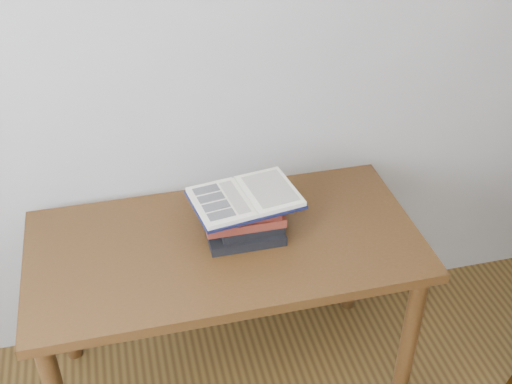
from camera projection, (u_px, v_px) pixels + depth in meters
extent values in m
cube|color=#ABA9A2|center=(199.00, 27.00, 2.08)|extent=(3.50, 0.04, 2.60)
cube|color=#472711|center=(225.00, 245.00, 2.14)|extent=(1.30, 0.65, 0.04)
cylinder|color=#472711|center=(408.00, 343.00, 2.25)|extent=(0.06, 0.06, 0.66)
cylinder|color=#472711|center=(62.00, 296.00, 2.44)|extent=(0.06, 0.06, 0.66)
cylinder|color=#472711|center=(354.00, 248.00, 2.67)|extent=(0.06, 0.06, 0.66)
cube|color=black|center=(245.00, 232.00, 2.14)|extent=(0.25, 0.17, 0.03)
cube|color=black|center=(249.00, 223.00, 2.13)|extent=(0.21, 0.15, 0.03)
cube|color=maroon|center=(242.00, 213.00, 2.13)|extent=(0.26, 0.19, 0.03)
cube|color=maroon|center=(246.00, 206.00, 2.11)|extent=(0.23, 0.17, 0.03)
cube|color=black|center=(245.00, 200.00, 2.10)|extent=(0.38, 0.29, 0.01)
cube|color=#ECE6CB|center=(220.00, 203.00, 2.07)|extent=(0.20, 0.25, 0.02)
cube|color=#ECE6CB|center=(269.00, 191.00, 2.12)|extent=(0.20, 0.25, 0.02)
cylinder|color=#ECE6CB|center=(245.00, 197.00, 2.10)|extent=(0.05, 0.23, 0.01)
cube|color=black|center=(206.00, 190.00, 2.11)|extent=(0.09, 0.05, 0.00)
cube|color=black|center=(211.00, 198.00, 2.08)|extent=(0.09, 0.05, 0.00)
cube|color=black|center=(216.00, 206.00, 2.04)|extent=(0.09, 0.05, 0.00)
cube|color=black|center=(221.00, 215.00, 2.00)|extent=(0.09, 0.05, 0.00)
cube|color=#BBB6A2|center=(235.00, 197.00, 2.08)|extent=(0.07, 0.19, 0.00)
cube|color=#BBB6A2|center=(270.00, 188.00, 2.12)|extent=(0.16, 0.21, 0.00)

